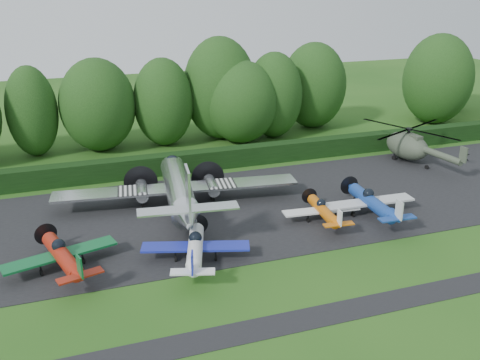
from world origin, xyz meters
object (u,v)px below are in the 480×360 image
object	(u,v)px
light_plane_red	(62,255)
light_plane_white	(195,248)
light_plane_orange	(323,211)
transport_plane	(179,190)
sign_board	(417,136)
helicopter	(408,144)
light_plane_blue	(372,202)

from	to	relation	value
light_plane_red	light_plane_white	distance (m)	8.98
light_plane_red	light_plane_white	bearing A→B (deg)	4.36
light_plane_orange	light_plane_red	bearing A→B (deg)	178.72
transport_plane	light_plane_white	distance (m)	9.26
sign_board	light_plane_orange	bearing A→B (deg)	-129.48
light_plane_red	light_plane_white	xyz separation A→B (m)	(8.80, -1.81, -0.02)
light_plane_white	helicopter	distance (m)	30.42
light_plane_orange	helicopter	distance (m)	18.92
light_plane_white	light_plane_blue	size ratio (longest dim) A/B	0.95
light_plane_blue	helicopter	size ratio (longest dim) A/B	0.63
light_plane_red	light_plane_blue	world-z (taller)	light_plane_blue
transport_plane	sign_board	xyz separation A→B (m)	(30.29, 8.84, -0.62)
light_plane_white	light_plane_orange	world-z (taller)	light_plane_white
sign_board	light_plane_red	bearing A→B (deg)	-144.50
light_plane_red	light_plane_blue	xyz separation A→B (m)	(24.65, 1.04, 0.05)
light_plane_blue	helicopter	xyz separation A→B (m)	(11.17, 11.09, 0.70)
light_plane_orange	light_plane_white	bearing A→B (deg)	-169.81
light_plane_white	light_plane_orange	bearing A→B (deg)	-1.37
transport_plane	light_plane_blue	world-z (taller)	transport_plane
sign_board	light_plane_blue	bearing A→B (deg)	-121.94
light_plane_blue	sign_board	world-z (taller)	light_plane_blue
transport_plane	helicopter	distance (m)	26.50
helicopter	light_plane_orange	bearing A→B (deg)	-135.98
helicopter	transport_plane	bearing A→B (deg)	-160.53
light_plane_red	sign_board	world-z (taller)	light_plane_red
light_plane_blue	sign_board	bearing A→B (deg)	42.48
light_plane_orange	light_plane_blue	bearing A→B (deg)	-8.69
light_plane_orange	light_plane_blue	size ratio (longest dim) A/B	0.80
light_plane_red	transport_plane	bearing A→B (deg)	53.08
transport_plane	light_plane_orange	xyz separation A→B (m)	(10.57, -6.05, -0.87)
helicopter	sign_board	bearing A→B (deg)	53.23
light_plane_red	light_plane_orange	bearing A→B (deg)	19.69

